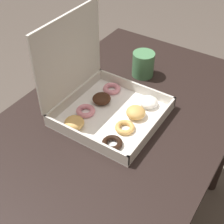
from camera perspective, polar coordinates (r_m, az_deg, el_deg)
dining_table at (r=1.12m, az=-0.35°, el=-6.96°), size 1.23×0.71×0.77m
donut_box at (r=1.05m, az=-2.00°, el=2.70°), size 0.32×0.33×0.33m
coffee_mug at (r=1.24m, az=5.73°, el=8.76°), size 0.09×0.09×0.10m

